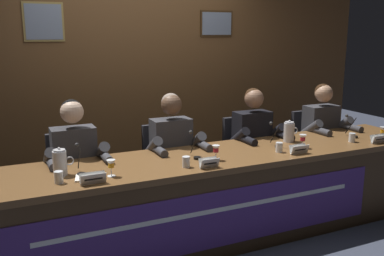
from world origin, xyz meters
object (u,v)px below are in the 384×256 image
(microphone_left, at_px, (80,164))
(panelist_far_right, at_px, (325,132))
(microphone_center, at_px, (195,149))
(microphone_far_right, at_px, (352,130))
(document_stack_left, at_px, (91,177))
(nameplate_far_right, at_px, (379,139))
(juice_glass_left, at_px, (111,165))
(water_cup_left, at_px, (59,178))
(juice_glass_far_right, at_px, (383,131))
(juice_glass_right, at_px, (303,139))
(chair_center, at_px, (167,173))
(nameplate_center, at_px, (209,163))
(chair_right, at_px, (245,162))
(nameplate_left, at_px, (93,178))
(water_cup_far_right, at_px, (352,138))
(water_cup_center, at_px, (186,162))
(water_cup_right, at_px, (279,148))
(nameplate_right, at_px, (299,149))
(juice_glass_center, at_px, (216,150))
(panelist_right, at_px, (256,140))
(chair_far_right, at_px, (311,152))
(microphone_right, at_px, (276,139))
(conference_table, at_px, (198,187))
(water_pitcher_left_side, at_px, (60,162))
(water_pitcher_right_side, at_px, (289,132))
(panelist_center, at_px, (174,150))
(chair_left, at_px, (74,186))
(panelist_left, at_px, (76,162))

(microphone_left, bearing_deg, panelist_far_right, 9.11)
(microphone_center, distance_m, microphone_far_right, 1.72)
(document_stack_left, bearing_deg, nameplate_far_right, -2.70)
(juice_glass_left, bearing_deg, panelist_far_right, 13.04)
(water_cup_left, relative_size, panelist_far_right, 0.07)
(microphone_left, distance_m, juice_glass_far_right, 2.86)
(juice_glass_right, bearing_deg, microphone_left, 177.24)
(juice_glass_far_right, bearing_deg, chair_center, 157.71)
(nameplate_center, relative_size, chair_right, 0.17)
(chair_right, height_order, nameplate_far_right, chair_right)
(juice_glass_right, xyz_separation_m, panelist_far_right, (0.73, 0.52, -0.12))
(nameplate_left, height_order, nameplate_far_right, same)
(nameplate_center, relative_size, water_cup_far_right, 1.81)
(microphone_left, xyz_separation_m, juice_glass_far_right, (2.86, -0.16, 0.01))
(panelist_far_right, bearing_deg, water_cup_center, -162.50)
(document_stack_left, bearing_deg, water_cup_right, 0.23)
(nameplate_right, bearing_deg, juice_glass_center, 169.83)
(microphone_left, distance_m, panelist_right, 1.85)
(chair_far_right, bearing_deg, chair_right, 180.00)
(microphone_center, height_order, microphone_far_right, same)
(microphone_left, xyz_separation_m, document_stack_left, (0.05, -0.12, -0.07))
(microphone_right, bearing_deg, panelist_far_right, 22.57)
(chair_right, relative_size, document_stack_left, 3.76)
(conference_table, distance_m, chair_center, 0.71)
(juice_glass_left, distance_m, juice_glass_far_right, 2.66)
(microphone_left, relative_size, water_pitcher_left_side, 1.03)
(panelist_right, bearing_deg, juice_glass_left, -160.29)
(water_cup_center, distance_m, panelist_right, 1.20)
(juice_glass_right, height_order, water_pitcher_left_side, water_pitcher_left_side)
(conference_table, bearing_deg, chair_right, 38.64)
(juice_glass_center, height_order, panelist_right, panelist_right)
(chair_far_right, height_order, water_cup_far_right, chair_far_right)
(nameplate_right, xyz_separation_m, juice_glass_far_right, (1.06, 0.07, 0.05))
(juice_glass_right, xyz_separation_m, water_cup_right, (-0.27, -0.02, -0.05))
(chair_far_right, height_order, water_pitcher_right_side, water_pitcher_right_side)
(microphone_left, height_order, chair_center, microphone_left)
(nameplate_left, bearing_deg, water_pitcher_left_side, 120.98)
(nameplate_right, bearing_deg, panelist_far_right, 36.93)
(microphone_center, relative_size, panelist_right, 0.18)
(nameplate_left, relative_size, water_pitcher_right_side, 0.83)
(juice_glass_left, relative_size, water_pitcher_right_side, 0.59)
(water_cup_center, height_order, chair_right, chair_right)
(juice_glass_left, bearing_deg, panelist_center, 38.33)
(chair_left, height_order, nameplate_far_right, chair_left)
(water_cup_right, height_order, water_cup_far_right, same)
(water_cup_left, relative_size, juice_glass_far_right, 0.69)
(panelist_left, distance_m, panelist_right, 1.76)
(conference_table, relative_size, microphone_center, 21.72)
(nameplate_right, bearing_deg, water_pitcher_right_side, 64.50)
(juice_glass_right, xyz_separation_m, nameplate_far_right, (0.77, -0.16, -0.05))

